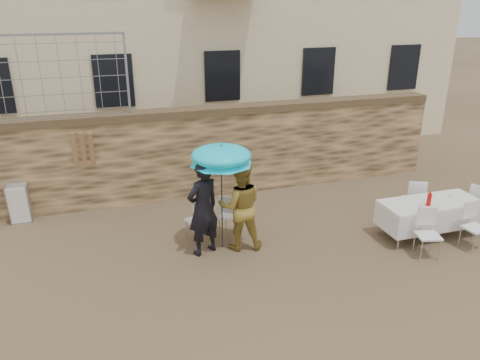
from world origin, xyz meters
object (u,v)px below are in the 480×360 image
object	(u,v)px
couple_chair_right	(230,214)
table_chair_back	(414,199)
man_suit	(203,208)
banquet_table	(431,203)
table_chair_side	(480,204)
umbrella	(221,159)
table_chair_front_left	(429,234)
chair_stack_right	(20,200)
couple_chair_left	(198,219)
soda_bottle	(429,200)
table_chair_front_right	(475,227)
woman_dress	(240,206)

from	to	relation	value
couple_chair_right	table_chair_back	bearing A→B (deg)	-147.89
man_suit	banquet_table	distance (m)	4.75
table_chair_back	table_chair_side	bearing A→B (deg)	173.21
man_suit	umbrella	distance (m)	1.02
umbrella	banquet_table	world-z (taller)	umbrella
table_chair_front_left	table_chair_side	size ratio (longest dim) A/B	1.00
table_chair_side	banquet_table	bearing A→B (deg)	72.17
couple_chair_right	table_chair_front_left	bearing A→B (deg)	-172.30
umbrella	chair_stack_right	bearing A→B (deg)	147.33
man_suit	couple_chair_left	size ratio (longest dim) A/B	2.00
umbrella	couple_chair_left	bearing A→B (deg)	131.63
table_chair_back	couple_chair_right	bearing A→B (deg)	17.83
banquet_table	table_chair_front_left	distance (m)	0.99
soda_bottle	table_chair_front_left	world-z (taller)	soda_bottle
man_suit	soda_bottle	bearing A→B (deg)	145.27
banquet_table	soda_bottle	distance (m)	0.30
banquet_table	table_chair_back	distance (m)	0.86
soda_bottle	table_chair_front_right	bearing A→B (deg)	-40.60
woman_dress	table_chair_side	xyz separation A→B (m)	(5.35, -0.56, -0.42)
banquet_table	table_chair_side	world-z (taller)	table_chair_side
woman_dress	umbrella	distance (m)	1.05
woman_dress	table_chair_side	bearing A→B (deg)	-175.16
table_chair_back	couple_chair_left	bearing A→B (deg)	18.63
table_chair_side	chair_stack_right	world-z (taller)	table_chair_side
man_suit	table_chair_side	distance (m)	6.14
chair_stack_right	table_chair_back	bearing A→B (deg)	-16.61
couple_chair_right	soda_bottle	xyz separation A→B (m)	(3.80, -1.36, 0.43)
table_chair_back	table_chair_side	size ratio (longest dim) A/B	1.00
chair_stack_right	table_chair_front_right	bearing A→B (deg)	-24.89
couple_chair_left	couple_chair_right	size ratio (longest dim) A/B	1.00
umbrella	couple_chair_right	size ratio (longest dim) A/B	2.09
soda_bottle	chair_stack_right	distance (m)	8.84
table_chair_side	table_chair_front_right	bearing A→B (deg)	111.44
soda_bottle	man_suit	bearing A→B (deg)	169.74
man_suit	table_chair_front_left	xyz separation A→B (m)	(4.10, -1.41, -0.48)
soda_bottle	table_chair_back	size ratio (longest dim) A/B	0.27
banquet_table	chair_stack_right	size ratio (longest dim) A/B	2.28
woman_dress	banquet_table	world-z (taller)	woman_dress
table_chair_front_right	banquet_table	bearing A→B (deg)	116.28
couple_chair_left	couple_chair_right	bearing A→B (deg)	160.42
man_suit	table_chair_front_left	world-z (taller)	man_suit
table_chair_front_right	chair_stack_right	bearing A→B (deg)	147.70
soda_bottle	table_chair_side	size ratio (longest dim) A/B	0.27
woman_dress	table_chair_front_left	bearing A→B (deg)	167.96
umbrella	table_chair_front_right	distance (m)	5.22
woman_dress	soda_bottle	bearing A→B (deg)	178.61
couple_chair_left	table_chair_front_right	bearing A→B (deg)	139.71
woman_dress	chair_stack_right	size ratio (longest dim) A/B	1.97
table_chair_back	table_chair_side	distance (m)	1.39
man_suit	couple_chair_left	xyz separation A→B (m)	(0.00, 0.55, -0.48)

